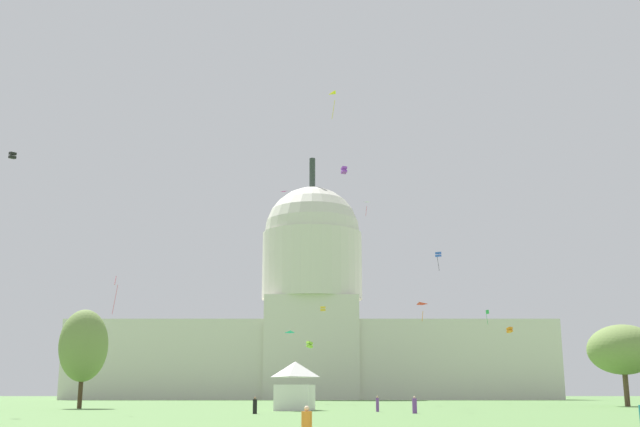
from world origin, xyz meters
The scene contains 21 objects.
capitol_building centered at (-1.47, 194.98, 21.88)m, with size 139.24×29.89×72.71m.
event_tent centered at (-2.04, 61.23, 2.80)m, with size 5.00×7.24×5.65m.
tree_east_near centered at (47.08, 86.45, 8.40)m, with size 14.60×14.48×12.20m.
tree_west_far centered at (-30.55, 71.29, 8.12)m, with size 8.47×8.33×12.90m.
person_purple_near_tree_east centered at (7.20, 54.54, 0.79)m, with size 0.44×0.44×1.69m.
person_orange_back_right centered at (0.33, 2.80, 0.67)m, with size 0.65×0.65×1.51m.
person_black_lawn_far_left centered at (-5.52, 46.16, 0.75)m, with size 0.59×0.59×1.65m.
person_purple_lawn_far_right centered at (10.42, 47.56, 0.77)m, with size 0.64×0.64×1.70m.
kite_violet_high centered at (5.60, 111.66, 44.35)m, with size 1.26×1.31×1.38m.
kite_lime_low centered at (-1.04, 111.72, 10.68)m, with size 1.34×1.31×1.29m.
kite_red_low centered at (14.26, 71.03, 13.44)m, with size 1.55×1.46×2.37m.
kite_gold_low centered at (1.47, 108.40, 16.98)m, with size 1.02×1.05×0.97m.
kite_white_high centered at (12.55, 153.76, 47.81)m, with size 1.44×0.80×3.34m.
kite_turquoise_low centered at (-3.15, 74.46, 9.95)m, with size 1.18×0.99×0.37m.
kite_magenta_high centered at (-7.99, 155.36, 51.45)m, with size 1.85×1.24×0.31m.
kite_orange_low centered at (30.00, 86.48, 11.38)m, with size 0.98×1.01×0.92m.
kite_green_low centered at (34.65, 122.75, 17.53)m, with size 0.79×0.50×2.99m.
kite_black_mid centered at (-31.41, 45.16, 26.32)m, with size 0.90×0.90×0.76m.
kite_pink_low centered at (-19.67, 44.81, 12.36)m, with size 0.48×0.50×3.84m.
kite_yellow_high centered at (3.16, 71.85, 43.50)m, with size 1.29×1.55×3.65m.
kite_blue_mid centered at (26.46, 130.80, 31.02)m, with size 1.42×1.43×4.15m.
Camera 1 is at (0.91, -31.41, 2.08)m, focal length 42.85 mm.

